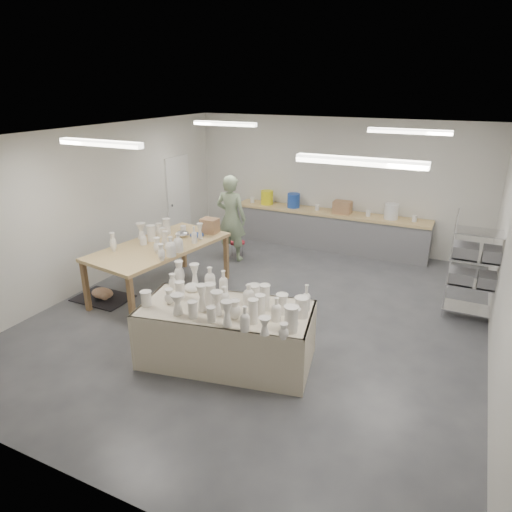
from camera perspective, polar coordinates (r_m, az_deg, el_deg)
The scene contains 9 objects.
room at distance 7.30m, azimuth 0.52°, elevation 7.69°, with size 8.00×8.02×3.00m.
back_counter at distance 10.94m, azimuth 8.99°, elevation 3.41°, with size 4.60×0.60×1.24m.
wire_shelf at distance 8.25m, azimuth 26.00°, elevation -1.19°, with size 0.88×0.48×1.80m.
drying_table at distance 6.46m, azimuth -3.68°, elevation -9.46°, with size 2.54×1.57×1.21m.
work_table at distance 8.48m, azimuth -11.36°, elevation 1.49°, with size 1.67×2.74×1.31m.
rug at distance 8.88m, azimuth -18.57°, elevation -5.00°, with size 1.00×0.70×0.02m, color black.
cat at distance 8.81m, azimuth -18.61°, elevation -4.45°, with size 0.45×0.33×0.19m.
potter at distance 10.00m, azimuth -3.12°, elevation 4.75°, with size 0.69×0.45×1.90m, color #91A882.
red_stool at distance 10.42m, azimuth -2.34°, elevation 1.60°, with size 0.38×0.38×0.32m.
Camera 1 is at (2.90, -6.36, 3.72)m, focal length 32.00 mm.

